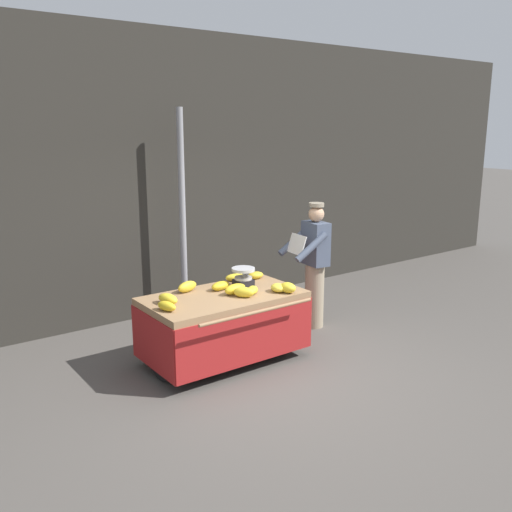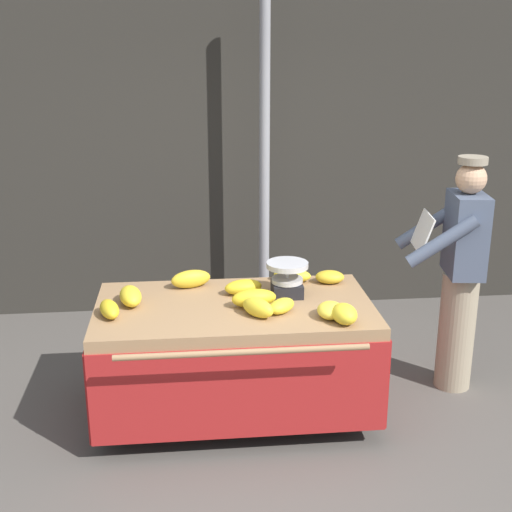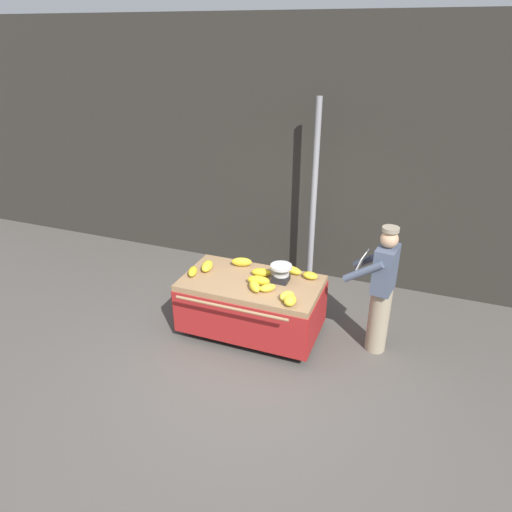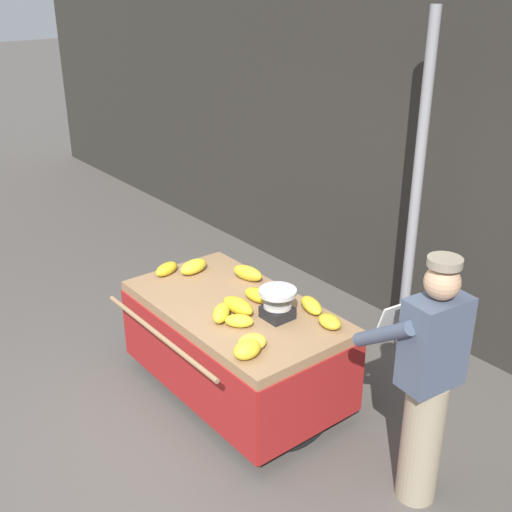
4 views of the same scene
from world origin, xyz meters
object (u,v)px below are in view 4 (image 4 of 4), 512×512
(banana_bunch_0, at_px, (221,313))
(banana_bunch_5, at_px, (239,321))
(banana_bunch_3, at_px, (252,342))
(banana_bunch_1, at_px, (247,349))
(banana_bunch_9, at_px, (258,295))
(vendor_person, at_px, (427,383))
(street_pole, at_px, (416,194))
(banana_bunch_6, at_px, (167,269))
(banana_bunch_7, at_px, (238,306))
(banana_bunch_8, at_px, (248,273))
(weighing_scale, at_px, (278,304))
(banana_bunch_4, at_px, (330,321))
(banana_bunch_2, at_px, (311,305))
(banana_bunch_10, at_px, (194,267))
(banana_cart, at_px, (235,329))

(banana_bunch_0, distance_m, banana_bunch_5, 0.16)
(banana_bunch_0, distance_m, banana_bunch_3, 0.45)
(banana_bunch_1, bearing_deg, banana_bunch_9, 135.83)
(vendor_person, bearing_deg, banana_bunch_1, -147.09)
(banana_bunch_1, bearing_deg, street_pole, 97.59)
(banana_bunch_3, xyz_separation_m, banana_bunch_9, (-0.50, 0.46, 0.00))
(street_pole, relative_size, banana_bunch_6, 12.24)
(banana_bunch_7, distance_m, banana_bunch_8, 0.57)
(weighing_scale, bearing_deg, banana_bunch_8, 161.09)
(vendor_person, bearing_deg, banana_bunch_8, 177.33)
(banana_bunch_1, relative_size, banana_bunch_5, 1.00)
(banana_bunch_0, distance_m, banana_bunch_4, 0.79)
(banana_bunch_2, height_order, banana_bunch_8, banana_bunch_8)
(banana_bunch_2, xyz_separation_m, banana_bunch_5, (-0.15, -0.57, -0.00))
(banana_bunch_6, xyz_separation_m, banana_bunch_10, (0.12, 0.20, 0.01))
(banana_cart, distance_m, banana_bunch_6, 0.84)
(banana_bunch_2, bearing_deg, banana_bunch_7, -125.17)
(banana_cart, relative_size, banana_bunch_0, 7.61)
(banana_cart, bearing_deg, banana_bunch_10, 174.19)
(banana_cart, height_order, banana_bunch_2, banana_bunch_2)
(banana_bunch_4, bearing_deg, banana_bunch_2, 166.67)
(banana_bunch_3, xyz_separation_m, banana_bunch_4, (0.12, 0.61, -0.00))
(banana_bunch_9, bearing_deg, banana_bunch_7, -78.28)
(banana_cart, height_order, banana_bunch_4, banana_bunch_4)
(banana_bunch_6, height_order, banana_bunch_7, banana_bunch_7)
(banana_bunch_8, bearing_deg, weighing_scale, -18.91)
(weighing_scale, height_order, banana_bunch_8, weighing_scale)
(banana_bunch_3, height_order, banana_bunch_5, banana_bunch_3)
(weighing_scale, xyz_separation_m, banana_bunch_10, (-1.04, -0.05, -0.06))
(street_pole, bearing_deg, banana_bunch_7, -98.76)
(banana_bunch_5, height_order, banana_bunch_6, banana_bunch_6)
(weighing_scale, distance_m, banana_bunch_6, 1.18)
(banana_bunch_1, xyz_separation_m, banana_bunch_4, (0.06, 0.71, -0.01))
(banana_bunch_1, distance_m, banana_bunch_8, 1.17)
(banana_bunch_2, bearing_deg, banana_bunch_9, -149.56)
(banana_bunch_1, distance_m, banana_bunch_6, 1.45)
(weighing_scale, bearing_deg, banana_bunch_6, -167.72)
(banana_bunch_6, bearing_deg, banana_bunch_10, 59.27)
(banana_bunch_7, bearing_deg, banana_bunch_5, -34.56)
(banana_bunch_5, xyz_separation_m, banana_bunch_8, (-0.56, 0.52, 0.02))
(banana_bunch_2, bearing_deg, banana_bunch_1, -75.30)
(banana_bunch_8, relative_size, banana_bunch_9, 1.09)
(banana_cart, relative_size, banana_bunch_9, 7.10)
(banana_bunch_9, bearing_deg, banana_bunch_10, -171.72)
(banana_bunch_5, distance_m, banana_bunch_7, 0.20)
(banana_bunch_0, distance_m, banana_bunch_6, 0.92)
(banana_bunch_2, xyz_separation_m, banana_bunch_6, (-1.23, -0.52, 0.00))
(banana_bunch_4, distance_m, banana_bunch_6, 1.56)
(banana_bunch_6, distance_m, vendor_person, 2.44)
(banana_bunch_0, relative_size, vendor_person, 0.14)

